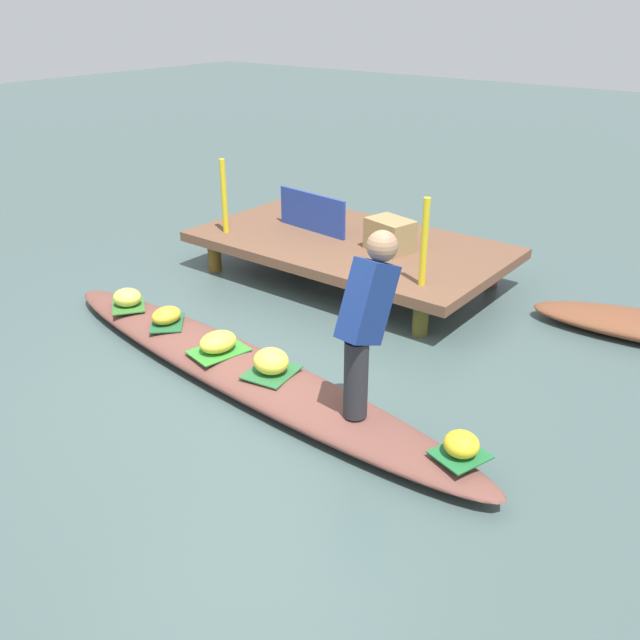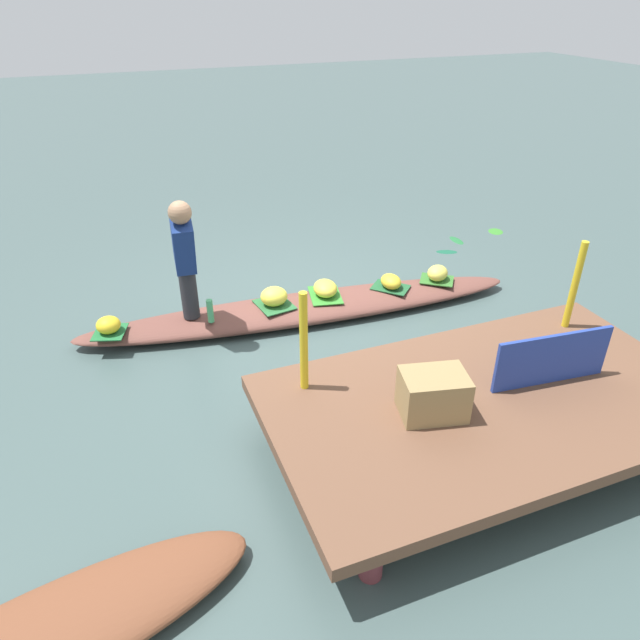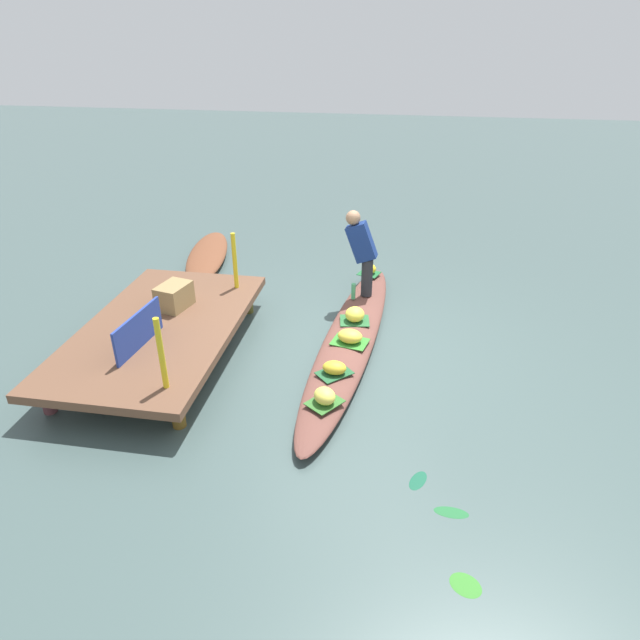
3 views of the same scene
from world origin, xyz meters
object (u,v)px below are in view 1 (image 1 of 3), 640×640
at_px(vendor_person, 366,316).
at_px(produce_crate, 390,235).
at_px(banana_bunch_4, 218,342).
at_px(market_banner, 312,212).
at_px(water_bottle, 352,382).
at_px(banana_bunch_3, 166,315).
at_px(banana_bunch_1, 271,361).
at_px(vendor_boat, 242,370).
at_px(banana_bunch_2, 127,297).
at_px(banana_bunch_0, 461,444).

bearing_deg(vendor_person, produce_crate, 118.90).
bearing_deg(vendor_person, banana_bunch_4, -179.50).
xyz_separation_m(banana_bunch_4, produce_crate, (0.12, 2.27, 0.30)).
bearing_deg(market_banner, water_bottle, -40.86).
relative_size(banana_bunch_3, water_bottle, 1.15).
bearing_deg(banana_bunch_4, produce_crate, 86.91).
xyz_separation_m(banana_bunch_1, market_banner, (-1.41, 2.27, 0.34)).
distance_m(vendor_boat, produce_crate, 2.30).
bearing_deg(banana_bunch_2, banana_bunch_3, -2.34).
relative_size(water_bottle, market_banner, 0.25).
bearing_deg(produce_crate, banana_bunch_4, -93.09).
relative_size(banana_bunch_2, vendor_person, 0.20).
xyz_separation_m(banana_bunch_2, banana_bunch_4, (1.26, -0.11, -0.00)).
bearing_deg(banana_bunch_4, banana_bunch_2, 174.90).
bearing_deg(water_bottle, banana_bunch_3, -179.84).
bearing_deg(banana_bunch_1, produce_crate, 100.68).
relative_size(banana_bunch_4, market_banner, 0.33).
relative_size(vendor_person, market_banner, 1.33).
distance_m(banana_bunch_3, water_bottle, 1.92).
xyz_separation_m(banana_bunch_4, vendor_person, (1.37, 0.01, 0.61)).
bearing_deg(vendor_person, market_banner, 134.61).
distance_m(vendor_person, market_banner, 3.19).
relative_size(banana_bunch_0, banana_bunch_2, 0.88).
bearing_deg(vendor_boat, vendor_person, 4.42).
xyz_separation_m(banana_bunch_0, banana_bunch_1, (-1.58, 0.05, 0.02)).
xyz_separation_m(vendor_boat, banana_bunch_1, (0.32, -0.02, 0.19)).
bearing_deg(banana_bunch_3, water_bottle, 0.16).
relative_size(banana_bunch_1, banana_bunch_2, 1.09).
height_order(banana_bunch_3, vendor_person, vendor_person).
relative_size(banana_bunch_2, produce_crate, 0.57).
height_order(banana_bunch_0, banana_bunch_1, banana_bunch_1).
relative_size(banana_bunch_3, market_banner, 0.29).
height_order(vendor_boat, banana_bunch_4, banana_bunch_4).
height_order(banana_bunch_2, market_banner, market_banner).
height_order(water_bottle, produce_crate, produce_crate).
bearing_deg(produce_crate, market_banner, 179.72).
relative_size(market_banner, produce_crate, 2.10).
bearing_deg(vendor_boat, market_banner, 120.74).
height_order(banana_bunch_1, water_bottle, water_bottle).
distance_m(banana_bunch_1, banana_bunch_4, 0.55).
distance_m(banana_bunch_1, vendor_person, 1.01).
xyz_separation_m(vendor_boat, produce_crate, (-0.11, 2.25, 0.48)).
xyz_separation_m(banana_bunch_4, market_banner, (-0.86, 2.28, 0.35)).
xyz_separation_m(banana_bunch_0, produce_crate, (-2.00, 2.32, 0.30)).
bearing_deg(banana_bunch_3, vendor_boat, -4.22).
relative_size(banana_bunch_0, water_bottle, 0.95).
distance_m(banana_bunch_2, market_banner, 2.23).
height_order(vendor_person, water_bottle, vendor_person).
height_order(banana_bunch_3, water_bottle, water_bottle).
bearing_deg(banana_bunch_4, vendor_boat, 5.13).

